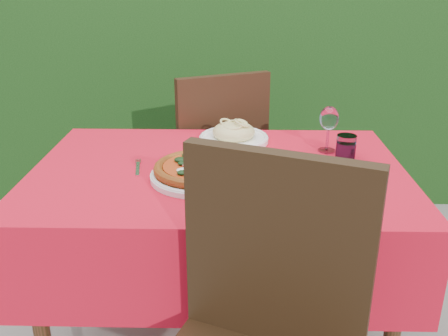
{
  "coord_description": "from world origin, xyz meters",
  "views": [
    {
      "loc": [
        0.05,
        -1.57,
        1.38
      ],
      "look_at": [
        0.02,
        -0.05,
        0.77
      ],
      "focal_mm": 40.0,
      "sensor_mm": 36.0,
      "label": 1
    }
  ],
  "objects_px": {
    "chair_far": "(215,156)",
    "water_glass": "(346,149)",
    "pizza_plate": "(200,171)",
    "fork": "(138,169)",
    "wine_glass": "(329,120)",
    "pasta_plate": "(234,135)"
  },
  "relations": [
    {
      "from": "fork",
      "to": "water_glass",
      "type": "bearing_deg",
      "value": -0.51
    },
    {
      "from": "pizza_plate",
      "to": "pasta_plate",
      "type": "height_order",
      "value": "pasta_plate"
    },
    {
      "from": "pasta_plate",
      "to": "water_glass",
      "type": "relative_size",
      "value": 2.98
    },
    {
      "from": "chair_far",
      "to": "water_glass",
      "type": "bearing_deg",
      "value": 106.45
    },
    {
      "from": "water_glass",
      "to": "chair_far",
      "type": "bearing_deg",
      "value": 130.94
    },
    {
      "from": "wine_glass",
      "to": "fork",
      "type": "bearing_deg",
      "value": -163.77
    },
    {
      "from": "pizza_plate",
      "to": "pasta_plate",
      "type": "relative_size",
      "value": 1.4
    },
    {
      "from": "fork",
      "to": "wine_glass",
      "type": "bearing_deg",
      "value": 7.09
    },
    {
      "from": "pizza_plate",
      "to": "fork",
      "type": "distance_m",
      "value": 0.23
    },
    {
      "from": "water_glass",
      "to": "fork",
      "type": "relative_size",
      "value": 0.55
    },
    {
      "from": "chair_far",
      "to": "fork",
      "type": "xyz_separation_m",
      "value": [
        -0.23,
        -0.67,
        0.2
      ]
    },
    {
      "from": "pizza_plate",
      "to": "wine_glass",
      "type": "height_order",
      "value": "wine_glass"
    },
    {
      "from": "pasta_plate",
      "to": "wine_glass",
      "type": "height_order",
      "value": "wine_glass"
    },
    {
      "from": "pizza_plate",
      "to": "wine_glass",
      "type": "distance_m",
      "value": 0.53
    },
    {
      "from": "pizza_plate",
      "to": "pasta_plate",
      "type": "distance_m",
      "value": 0.39
    },
    {
      "from": "wine_glass",
      "to": "water_glass",
      "type": "bearing_deg",
      "value": -59.54
    },
    {
      "from": "pasta_plate",
      "to": "water_glass",
      "type": "bearing_deg",
      "value": -25.8
    },
    {
      "from": "pasta_plate",
      "to": "chair_far",
      "type": "bearing_deg",
      "value": 103.67
    },
    {
      "from": "chair_far",
      "to": "fork",
      "type": "distance_m",
      "value": 0.74
    },
    {
      "from": "pasta_plate",
      "to": "fork",
      "type": "height_order",
      "value": "pasta_plate"
    },
    {
      "from": "pizza_plate",
      "to": "fork",
      "type": "relative_size",
      "value": 2.3
    },
    {
      "from": "fork",
      "to": "chair_far",
      "type": "bearing_deg",
      "value": 61.59
    }
  ]
}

